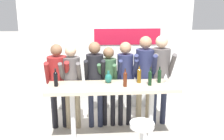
{
  "coord_description": "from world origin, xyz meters",
  "views": [
    {
      "loc": [
        -0.32,
        -4.12,
        2.41
      ],
      "look_at": [
        0.0,
        0.1,
        1.3
      ],
      "focal_mm": 40.0,
      "sensor_mm": 36.0,
      "label": 1
    }
  ],
  "objects_px": {
    "wine_glass_0": "(166,76)",
    "person_left": "(72,78)",
    "person_far_left": "(58,78)",
    "decorative_vase": "(108,78)",
    "person_center_left": "(95,75)",
    "person_center_right": "(125,74)",
    "wine_bottle_4": "(139,75)",
    "person_center": "(109,78)",
    "tasting_table": "(112,94)",
    "bar_stool": "(142,137)",
    "wine_bottle_2": "(159,75)",
    "person_right": "(145,71)",
    "wine_bottle_1": "(56,78)",
    "wine_bottle_0": "(150,77)",
    "person_far_right": "(160,70)",
    "wine_bottle_3": "(125,78)"
  },
  "relations": [
    {
      "from": "wine_bottle_0",
      "to": "decorative_vase",
      "type": "distance_m",
      "value": 0.74
    },
    {
      "from": "person_left",
      "to": "wine_bottle_2",
      "type": "bearing_deg",
      "value": -12.31
    },
    {
      "from": "person_center",
      "to": "bar_stool",
      "type": "bearing_deg",
      "value": -62.22
    },
    {
      "from": "wine_glass_0",
      "to": "wine_bottle_1",
      "type": "bearing_deg",
      "value": -178.91
    },
    {
      "from": "wine_bottle_1",
      "to": "person_center_right",
      "type": "bearing_deg",
      "value": 22.49
    },
    {
      "from": "bar_stool",
      "to": "person_far_left",
      "type": "relative_size",
      "value": 0.41
    },
    {
      "from": "person_left",
      "to": "person_far_left",
      "type": "bearing_deg",
      "value": 172.62
    },
    {
      "from": "person_far_left",
      "to": "wine_bottle_0",
      "type": "relative_size",
      "value": 5.22
    },
    {
      "from": "person_left",
      "to": "person_center",
      "type": "distance_m",
      "value": 0.72
    },
    {
      "from": "wine_bottle_0",
      "to": "wine_bottle_1",
      "type": "distance_m",
      "value": 1.62
    },
    {
      "from": "person_far_left",
      "to": "person_left",
      "type": "bearing_deg",
      "value": -15.5
    },
    {
      "from": "person_far_right",
      "to": "decorative_vase",
      "type": "xyz_separation_m",
      "value": [
        -1.06,
        -0.41,
        -0.01
      ]
    },
    {
      "from": "bar_stool",
      "to": "wine_bottle_2",
      "type": "distance_m",
      "value": 1.21
    },
    {
      "from": "bar_stool",
      "to": "person_center_left",
      "type": "distance_m",
      "value": 1.57
    },
    {
      "from": "person_center",
      "to": "wine_bottle_2",
      "type": "relative_size",
      "value": 5.47
    },
    {
      "from": "person_center_right",
      "to": "person_far_right",
      "type": "bearing_deg",
      "value": -3.0
    },
    {
      "from": "person_center_left",
      "to": "wine_bottle_3",
      "type": "relative_size",
      "value": 5.42
    },
    {
      "from": "tasting_table",
      "to": "person_center",
      "type": "relative_size",
      "value": 1.4
    },
    {
      "from": "person_far_left",
      "to": "wine_bottle_4",
      "type": "distance_m",
      "value": 1.57
    },
    {
      "from": "person_left",
      "to": "person_center",
      "type": "bearing_deg",
      "value": 6.22
    },
    {
      "from": "person_center_left",
      "to": "person_center_right",
      "type": "bearing_deg",
      "value": 4.3
    },
    {
      "from": "person_right",
      "to": "wine_bottle_0",
      "type": "xyz_separation_m",
      "value": [
        -0.03,
        -0.62,
        0.05
      ]
    },
    {
      "from": "wine_bottle_2",
      "to": "wine_bottle_4",
      "type": "xyz_separation_m",
      "value": [
        -0.37,
        0.02,
        0.01
      ]
    },
    {
      "from": "person_far_right",
      "to": "wine_glass_0",
      "type": "relative_size",
      "value": 10.39
    },
    {
      "from": "wine_bottle_2",
      "to": "wine_bottle_4",
      "type": "distance_m",
      "value": 0.37
    },
    {
      "from": "person_far_left",
      "to": "person_center",
      "type": "xyz_separation_m",
      "value": [
        0.98,
        0.01,
        -0.03
      ]
    },
    {
      "from": "person_far_left",
      "to": "wine_bottle_0",
      "type": "bearing_deg",
      "value": -25.99
    },
    {
      "from": "person_center_right",
      "to": "person_right",
      "type": "height_order",
      "value": "person_right"
    },
    {
      "from": "decorative_vase",
      "to": "person_center_right",
      "type": "bearing_deg",
      "value": 48.44
    },
    {
      "from": "bar_stool",
      "to": "person_far_left",
      "type": "height_order",
      "value": "person_far_left"
    },
    {
      "from": "person_far_left",
      "to": "decorative_vase",
      "type": "relative_size",
      "value": 7.71
    },
    {
      "from": "tasting_table",
      "to": "wine_glass_0",
      "type": "relative_size",
      "value": 12.85
    },
    {
      "from": "decorative_vase",
      "to": "person_left",
      "type": "bearing_deg",
      "value": 152.79
    },
    {
      "from": "person_center_right",
      "to": "person_right",
      "type": "bearing_deg",
      "value": -1.02
    },
    {
      "from": "decorative_vase",
      "to": "person_far_left",
      "type": "bearing_deg",
      "value": 157.45
    },
    {
      "from": "person_left",
      "to": "wine_bottle_0",
      "type": "height_order",
      "value": "person_left"
    },
    {
      "from": "person_left",
      "to": "wine_bottle_1",
      "type": "bearing_deg",
      "value": -113.75
    },
    {
      "from": "tasting_table",
      "to": "wine_bottle_3",
      "type": "bearing_deg",
      "value": -21.21
    },
    {
      "from": "bar_stool",
      "to": "person_right",
      "type": "xyz_separation_m",
      "value": [
        0.29,
        1.32,
        0.68
      ]
    },
    {
      "from": "bar_stool",
      "to": "wine_bottle_1",
      "type": "xyz_separation_m",
      "value": [
        -1.36,
        0.78,
        0.73
      ]
    },
    {
      "from": "person_far_left",
      "to": "decorative_vase",
      "type": "height_order",
      "value": "person_far_left"
    },
    {
      "from": "tasting_table",
      "to": "bar_stool",
      "type": "distance_m",
      "value": 0.95
    },
    {
      "from": "person_right",
      "to": "wine_bottle_3",
      "type": "bearing_deg",
      "value": -115.98
    },
    {
      "from": "person_far_left",
      "to": "wine_bottle_3",
      "type": "height_order",
      "value": "person_far_left"
    },
    {
      "from": "wine_bottle_2",
      "to": "wine_bottle_1",
      "type": "bearing_deg",
      "value": -177.71
    },
    {
      "from": "bar_stool",
      "to": "wine_glass_0",
      "type": "bearing_deg",
      "value": 55.14
    },
    {
      "from": "wine_bottle_0",
      "to": "decorative_vase",
      "type": "xyz_separation_m",
      "value": [
        -0.71,
        0.2,
        -0.06
      ]
    },
    {
      "from": "person_left",
      "to": "wine_bottle_3",
      "type": "height_order",
      "value": "person_left"
    },
    {
      "from": "wine_glass_0",
      "to": "person_left",
      "type": "bearing_deg",
      "value": 165.56
    },
    {
      "from": "bar_stool",
      "to": "person_center_left",
      "type": "xyz_separation_m",
      "value": [
        -0.69,
        1.27,
        0.63
      ]
    }
  ]
}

